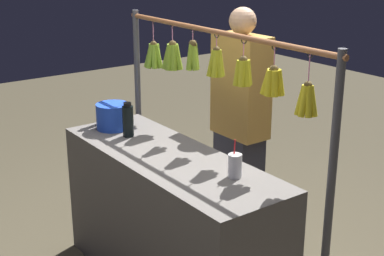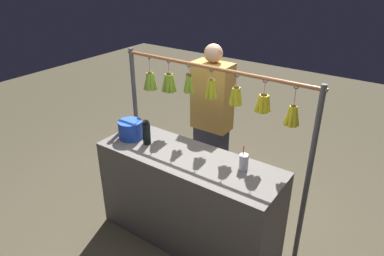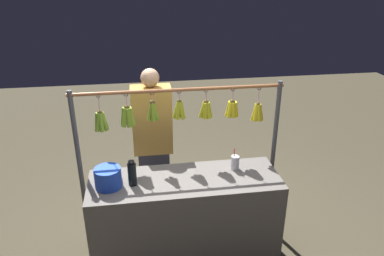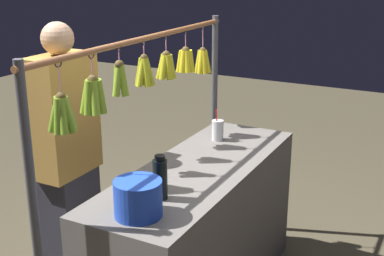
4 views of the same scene
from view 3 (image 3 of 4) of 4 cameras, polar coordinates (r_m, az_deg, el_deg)
market_counter at (r=3.47m, az=-1.05°, el=-14.27°), size 1.68×0.57×0.89m
display_rack at (r=3.37m, az=-2.24°, el=-0.19°), size 1.93×0.14×1.64m
water_bottle at (r=3.12m, az=-9.34°, el=-7.03°), size 0.07×0.07×0.23m
blue_bucket at (r=3.15m, az=-12.99°, el=-7.59°), size 0.22×0.22×0.17m
drink_cup at (r=3.35m, az=6.75°, el=-5.38°), size 0.08×0.08×0.21m
vendor_person at (r=3.89m, az=-6.08°, el=-3.10°), size 0.40×0.22×1.70m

